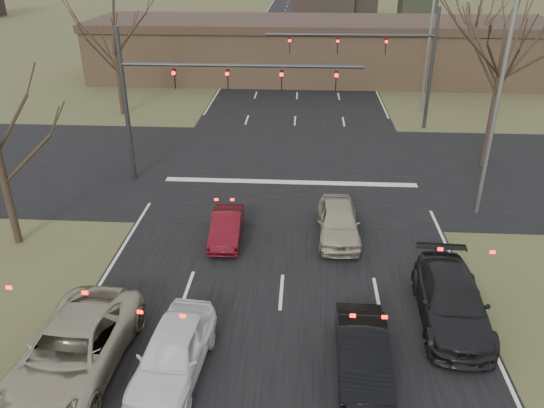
{
  "coord_description": "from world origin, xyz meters",
  "views": [
    {
      "loc": [
        0.66,
        -13.08,
        11.58
      ],
      "look_at": [
        -0.55,
        6.29,
        2.0
      ],
      "focal_mm": 35.0,
      "sensor_mm": 36.0,
      "label": 1
    }
  ],
  "objects_px": {
    "mast_arm_far": "(390,54)",
    "car_charcoal_sedan": "(452,301)",
    "streetlight_right_far": "(427,36)",
    "car_silver_suv": "(73,351)",
    "streetlight_right_near": "(494,98)",
    "mast_arm_near": "(187,88)",
    "car_silver_ahead": "(338,222)",
    "car_red_ahead": "(227,227)",
    "building": "(320,49)",
    "car_black_hatch": "(362,354)",
    "car_white_sedan": "(173,353)"
  },
  "relations": [
    {
      "from": "mast_arm_far",
      "to": "car_charcoal_sedan",
      "type": "bearing_deg",
      "value": -91.08
    },
    {
      "from": "streetlight_right_far",
      "to": "car_silver_suv",
      "type": "relative_size",
      "value": 1.71
    },
    {
      "from": "streetlight_right_near",
      "to": "mast_arm_far",
      "type": "bearing_deg",
      "value": 101.47
    },
    {
      "from": "streetlight_right_near",
      "to": "streetlight_right_far",
      "type": "height_order",
      "value": "same"
    },
    {
      "from": "mast_arm_near",
      "to": "car_silver_ahead",
      "type": "relative_size",
      "value": 2.76
    },
    {
      "from": "car_red_ahead",
      "to": "car_charcoal_sedan",
      "type": "bearing_deg",
      "value": -33.12
    },
    {
      "from": "car_silver_ahead",
      "to": "mast_arm_far",
      "type": "bearing_deg",
      "value": 75.32
    },
    {
      "from": "car_charcoal_sedan",
      "to": "mast_arm_near",
      "type": "bearing_deg",
      "value": 137.24
    },
    {
      "from": "mast_arm_far",
      "to": "car_silver_suv",
      "type": "xyz_separation_m",
      "value": [
        -12.13,
        -24.41,
        -4.2
      ]
    },
    {
      "from": "building",
      "to": "streetlight_right_far",
      "type": "xyz_separation_m",
      "value": [
        7.32,
        -11.0,
        2.92
      ]
    },
    {
      "from": "car_silver_suv",
      "to": "car_black_hatch",
      "type": "bearing_deg",
      "value": 6.42
    },
    {
      "from": "building",
      "to": "car_black_hatch",
      "type": "bearing_deg",
      "value": -89.15
    },
    {
      "from": "mast_arm_near",
      "to": "car_charcoal_sedan",
      "type": "bearing_deg",
      "value": -45.51
    },
    {
      "from": "streetlight_right_far",
      "to": "car_silver_suv",
      "type": "xyz_separation_m",
      "value": [
        -15.26,
        -28.41,
        -4.77
      ]
    },
    {
      "from": "streetlight_right_far",
      "to": "car_charcoal_sedan",
      "type": "xyz_separation_m",
      "value": [
        -3.54,
        -25.21,
        -4.81
      ]
    },
    {
      "from": "car_black_hatch",
      "to": "car_silver_ahead",
      "type": "distance_m",
      "value": 8.16
    },
    {
      "from": "building",
      "to": "car_silver_suv",
      "type": "distance_m",
      "value": 40.25
    },
    {
      "from": "streetlight_right_near",
      "to": "car_white_sedan",
      "type": "height_order",
      "value": "streetlight_right_near"
    },
    {
      "from": "streetlight_right_near",
      "to": "car_red_ahead",
      "type": "bearing_deg",
      "value": -164.12
    },
    {
      "from": "car_black_hatch",
      "to": "car_silver_ahead",
      "type": "xyz_separation_m",
      "value": [
        -0.31,
        8.16,
        0.06
      ]
    },
    {
      "from": "mast_arm_near",
      "to": "car_silver_ahead",
      "type": "bearing_deg",
      "value": -37.3
    },
    {
      "from": "building",
      "to": "mast_arm_far",
      "type": "relative_size",
      "value": 3.81
    },
    {
      "from": "mast_arm_far",
      "to": "streetlight_right_far",
      "type": "relative_size",
      "value": 1.11
    },
    {
      "from": "streetlight_right_far",
      "to": "car_charcoal_sedan",
      "type": "relative_size",
      "value": 1.88
    },
    {
      "from": "streetlight_right_near",
      "to": "car_white_sedan",
      "type": "distance_m",
      "value": 17.02
    },
    {
      "from": "building",
      "to": "car_white_sedan",
      "type": "distance_m",
      "value": 39.61
    },
    {
      "from": "streetlight_right_far",
      "to": "car_white_sedan",
      "type": "relative_size",
      "value": 2.24
    },
    {
      "from": "car_white_sedan",
      "to": "car_black_hatch",
      "type": "bearing_deg",
      "value": 8.82
    },
    {
      "from": "car_red_ahead",
      "to": "car_silver_ahead",
      "type": "relative_size",
      "value": 0.82
    },
    {
      "from": "streetlight_right_far",
      "to": "car_black_hatch",
      "type": "xyz_separation_m",
      "value": [
        -6.75,
        -27.87,
        -4.9
      ]
    },
    {
      "from": "car_white_sedan",
      "to": "car_charcoal_sedan",
      "type": "bearing_deg",
      "value": 23.97
    },
    {
      "from": "car_black_hatch",
      "to": "car_silver_ahead",
      "type": "bearing_deg",
      "value": 92.67
    },
    {
      "from": "car_silver_suv",
      "to": "building",
      "type": "bearing_deg",
      "value": 81.37
    },
    {
      "from": "mast_arm_near",
      "to": "car_red_ahead",
      "type": "xyz_separation_m",
      "value": [
        2.68,
        -6.23,
        -4.48
      ]
    },
    {
      "from": "streetlight_right_near",
      "to": "streetlight_right_far",
      "type": "relative_size",
      "value": 1.0
    },
    {
      "from": "mast_arm_far",
      "to": "car_red_ahead",
      "type": "distance_m",
      "value": 18.96
    },
    {
      "from": "building",
      "to": "mast_arm_near",
      "type": "bearing_deg",
      "value": -106.13
    },
    {
      "from": "car_charcoal_sedan",
      "to": "car_silver_ahead",
      "type": "bearing_deg",
      "value": 125.34
    },
    {
      "from": "mast_arm_near",
      "to": "mast_arm_far",
      "type": "height_order",
      "value": "same"
    },
    {
      "from": "building",
      "to": "streetlight_right_near",
      "type": "distance_m",
      "value": 28.97
    },
    {
      "from": "streetlight_right_far",
      "to": "car_silver_suv",
      "type": "bearing_deg",
      "value": -118.25
    },
    {
      "from": "car_silver_suv",
      "to": "car_silver_ahead",
      "type": "bearing_deg",
      "value": 49.42
    },
    {
      "from": "streetlight_right_near",
      "to": "car_black_hatch",
      "type": "xyz_separation_m",
      "value": [
        -6.25,
        -10.87,
        -4.9
      ]
    },
    {
      "from": "mast_arm_near",
      "to": "mast_arm_far",
      "type": "distance_m",
      "value": 15.17
    },
    {
      "from": "car_silver_suv",
      "to": "car_black_hatch",
      "type": "xyz_separation_m",
      "value": [
        8.52,
        0.54,
        -0.12
      ]
    },
    {
      "from": "building",
      "to": "streetlight_right_near",
      "type": "relative_size",
      "value": 4.24
    },
    {
      "from": "mast_arm_near",
      "to": "car_silver_suv",
      "type": "xyz_separation_m",
      "value": [
        -0.71,
        -14.41,
        -4.26
      ]
    },
    {
      "from": "car_white_sedan",
      "to": "car_black_hatch",
      "type": "xyz_separation_m",
      "value": [
        5.58,
        0.38,
        -0.07
      ]
    },
    {
      "from": "mast_arm_far",
      "to": "car_black_hatch",
      "type": "relative_size",
      "value": 2.65
    },
    {
      "from": "mast_arm_near",
      "to": "streetlight_right_far",
      "type": "relative_size",
      "value": 1.21
    }
  ]
}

